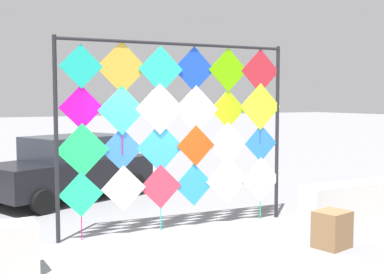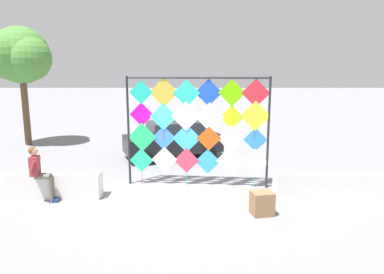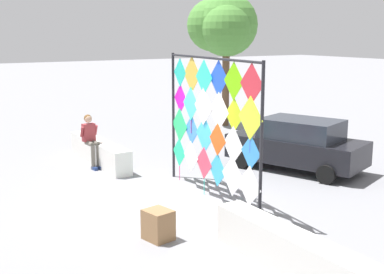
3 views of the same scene
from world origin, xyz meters
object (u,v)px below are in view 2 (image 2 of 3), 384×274
(cardboard_box_large, at_px, (262,203))
(seated_vendor, at_px, (39,169))
(parked_car, at_px, (173,139))
(kite_display_rack, at_px, (198,124))
(tree_palm_like, at_px, (18,57))

(cardboard_box_large, bearing_deg, seated_vendor, 171.73)
(seated_vendor, height_order, parked_car, seated_vendor)
(kite_display_rack, bearing_deg, cardboard_box_large, -55.01)
(kite_display_rack, height_order, tree_palm_like, tree_palm_like)
(parked_car, bearing_deg, cardboard_box_large, -66.76)
(kite_display_rack, distance_m, cardboard_box_large, 3.16)
(seated_vendor, bearing_deg, cardboard_box_large, -8.27)
(kite_display_rack, distance_m, tree_palm_like, 10.22)
(kite_display_rack, bearing_deg, parked_car, 104.68)
(seated_vendor, height_order, tree_palm_like, tree_palm_like)
(kite_display_rack, height_order, parked_car, kite_display_rack)
(parked_car, bearing_deg, seated_vendor, -124.06)
(parked_car, relative_size, tree_palm_like, 0.76)
(kite_display_rack, distance_m, seated_vendor, 4.61)
(seated_vendor, relative_size, cardboard_box_large, 2.66)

